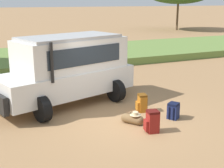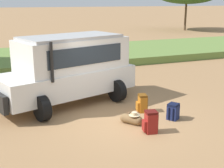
{
  "view_description": "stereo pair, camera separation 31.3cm",
  "coord_description": "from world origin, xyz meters",
  "px_view_note": "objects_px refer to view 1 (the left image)",
  "views": [
    {
      "loc": [
        -4.03,
        -8.24,
        3.64
      ],
      "look_at": [
        -0.06,
        0.67,
        1.0
      ],
      "focal_mm": 50.0,
      "sensor_mm": 36.0,
      "label": 1
    },
    {
      "loc": [
        -3.74,
        -8.36,
        3.64
      ],
      "look_at": [
        -0.06,
        0.67,
        1.0
      ],
      "focal_mm": 50.0,
      "sensor_mm": 36.0,
      "label": 2
    }
  ],
  "objects_px": {
    "safari_vehicle": "(68,68)",
    "backpack_cluster_center": "(142,103)",
    "backpack_near_rear_wheel": "(173,111)",
    "duffel_bag_low_black_case": "(132,119)",
    "backpack_beside_front_wheel": "(152,122)"
  },
  "relations": [
    {
      "from": "backpack_cluster_center",
      "to": "duffel_bag_low_black_case",
      "type": "distance_m",
      "value": 1.16
    },
    {
      "from": "backpack_near_rear_wheel",
      "to": "backpack_cluster_center",
      "type": "bearing_deg",
      "value": 120.64
    },
    {
      "from": "backpack_beside_front_wheel",
      "to": "backpack_cluster_center",
      "type": "xyz_separation_m",
      "value": [
        0.57,
        1.61,
        -0.02
      ]
    },
    {
      "from": "safari_vehicle",
      "to": "backpack_cluster_center",
      "type": "xyz_separation_m",
      "value": [
        1.98,
        -1.86,
        -1.01
      ]
    },
    {
      "from": "backpack_cluster_center",
      "to": "duffel_bag_low_black_case",
      "type": "relative_size",
      "value": 0.91
    },
    {
      "from": "backpack_near_rear_wheel",
      "to": "duffel_bag_low_black_case",
      "type": "bearing_deg",
      "value": 173.79
    },
    {
      "from": "backpack_beside_front_wheel",
      "to": "backpack_near_rear_wheel",
      "type": "height_order",
      "value": "backpack_beside_front_wheel"
    },
    {
      "from": "backpack_beside_front_wheel",
      "to": "backpack_cluster_center",
      "type": "height_order",
      "value": "backpack_beside_front_wheel"
    },
    {
      "from": "safari_vehicle",
      "to": "backpack_near_rear_wheel",
      "type": "relative_size",
      "value": 10.52
    },
    {
      "from": "safari_vehicle",
      "to": "backpack_beside_front_wheel",
      "type": "height_order",
      "value": "safari_vehicle"
    },
    {
      "from": "safari_vehicle",
      "to": "backpack_cluster_center",
      "type": "bearing_deg",
      "value": -43.28
    },
    {
      "from": "backpack_near_rear_wheel",
      "to": "safari_vehicle",
      "type": "bearing_deg",
      "value": 131.96
    },
    {
      "from": "backpack_near_rear_wheel",
      "to": "backpack_beside_front_wheel",
      "type": "bearing_deg",
      "value": -151.65
    },
    {
      "from": "backpack_beside_front_wheel",
      "to": "backpack_near_rear_wheel",
      "type": "distance_m",
      "value": 1.32
    },
    {
      "from": "backpack_beside_front_wheel",
      "to": "backpack_near_rear_wheel",
      "type": "xyz_separation_m",
      "value": [
        1.16,
        0.62,
        -0.06
      ]
    }
  ]
}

